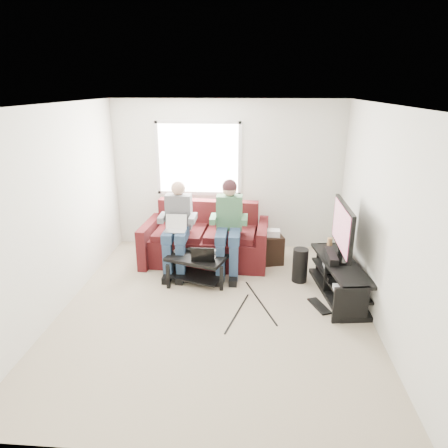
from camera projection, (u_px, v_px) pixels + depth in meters
The scene contains 26 objects.
floor at pixel (215, 308), 5.31m from camera, with size 4.50×4.50×0.00m, color #C1B196.
ceiling at pixel (213, 105), 4.45m from camera, with size 4.50×4.50×0.00m, color white.
wall_back at pixel (227, 176), 7.00m from camera, with size 4.50×4.50×0.00m, color silver.
wall_front at pixel (182, 315), 2.76m from camera, with size 4.50×4.50×0.00m, color silver.
wall_left at pixel (57, 211), 5.02m from camera, with size 4.50×4.50×0.00m, color silver.
wall_right at pixel (382, 219), 4.73m from camera, with size 4.50×4.50×0.00m, color silver.
window at pixel (198, 159), 6.92m from camera, with size 1.48×0.04×1.28m.
sofa at pixel (206, 241), 6.66m from camera, with size 2.08×1.06×0.95m.
person_left at pixel (177, 223), 6.19m from camera, with size 0.40×0.71×1.40m.
person_right at pixel (229, 220), 6.13m from camera, with size 0.40×0.71×1.45m.
laptop_silver at pixel (175, 227), 6.05m from camera, with size 0.32×0.22×0.24m, color silver, non-canonical shape.
coffee_table at pixel (197, 263), 5.92m from camera, with size 0.96×0.75×0.42m.
laptop_black at pixel (204, 251), 5.76m from camera, with size 0.34×0.24×0.24m, color black, non-canonical shape.
controller_a at pixel (179, 251), 6.01m from camera, with size 0.14×0.09×0.04m, color silver.
controller_b at pixel (192, 250), 6.05m from camera, with size 0.14×0.09×0.04m, color black.
controller_c at pixel (218, 252), 5.99m from camera, with size 0.14×0.09×0.04m, color gray.
tv_stand at pixel (339, 280), 5.59m from camera, with size 0.64×1.53×0.49m.
tv at pixel (343, 229), 5.44m from camera, with size 0.12×1.10×0.81m.
soundbar at pixel (331, 256), 5.59m from camera, with size 0.12×0.50×0.10m, color black.
drink_cup at pixel (330, 242), 6.08m from camera, with size 0.08×0.08×0.12m, color #B5814E.
console_white at pixel (346, 289), 5.19m from camera, with size 0.30×0.22×0.06m, color silver.
console_grey at pixel (336, 266), 5.85m from camera, with size 0.34×0.26×0.08m, color gray.
console_black at pixel (340, 277), 5.52m from camera, with size 0.38×0.30×0.07m, color black.
subwoofer at pixel (300, 265), 5.96m from camera, with size 0.23×0.23×0.52m, color black.
keyboard_floor at pixel (319, 306), 5.33m from camera, with size 0.14×0.42×0.02m, color black.
end_table at pixel (272, 248), 6.58m from camera, with size 0.32×0.32×0.58m.
Camera 1 is at (0.48, -4.62, 2.81)m, focal length 32.00 mm.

